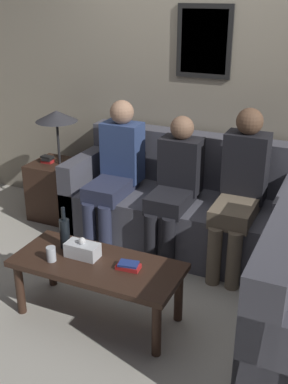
{
  "coord_description": "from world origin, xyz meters",
  "views": [
    {
      "loc": [
        1.28,
        -3.12,
        2.12
      ],
      "look_at": [
        -0.07,
        -0.14,
        0.72
      ],
      "focal_mm": 45.0,
      "sensor_mm": 36.0,
      "label": 1
    }
  ],
  "objects": [
    {
      "name": "tissue_box",
      "position": [
        -0.27,
        -0.71,
        0.48
      ],
      "size": [
        0.23,
        0.12,
        0.15
      ],
      "color": "silver",
      "rests_on": "coffee_table"
    },
    {
      "name": "wall_back",
      "position": [
        0.0,
        0.96,
        1.3
      ],
      "size": [
        9.0,
        0.08,
        2.6
      ],
      "color": "#9E937F",
      "rests_on": "ground_plane"
    },
    {
      "name": "side_table_with_lamp",
      "position": [
        -1.3,
        0.5,
        0.37
      ],
      "size": [
        0.48,
        0.45,
        1.08
      ],
      "color": "#382319",
      "rests_on": "ground_plane"
    },
    {
      "name": "couch_main",
      "position": [
        0.0,
        0.5,
        0.33
      ],
      "size": [
        1.95,
        0.85,
        0.94
      ],
      "color": "#4C4C56",
      "rests_on": "ground_plane"
    },
    {
      "name": "ground_plane",
      "position": [
        0.0,
        0.0,
        0.0
      ],
      "size": [
        16.0,
        16.0,
        0.0
      ],
      "primitive_type": "plane",
      "color": "beige"
    },
    {
      "name": "coffee_table",
      "position": [
        -0.15,
        -0.73,
        0.37
      ],
      "size": [
        1.15,
        0.5,
        0.43
      ],
      "color": "#382319",
      "rests_on": "ground_plane"
    },
    {
      "name": "drinking_glass",
      "position": [
        -0.44,
        -0.84,
        0.48
      ],
      "size": [
        0.06,
        0.06,
        0.1
      ],
      "color": "silver",
      "rests_on": "coffee_table"
    },
    {
      "name": "book_stack",
      "position": [
        0.08,
        -0.72,
        0.45
      ],
      "size": [
        0.16,
        0.11,
        0.04
      ],
      "color": "red",
      "rests_on": "coffee_table"
    },
    {
      "name": "person_middle",
      "position": [
        -0.0,
        0.31,
        0.65
      ],
      "size": [
        0.34,
        0.6,
        1.17
      ],
      "color": "black",
      "rests_on": "ground_plane"
    },
    {
      "name": "wine_bottle",
      "position": [
        -0.45,
        -0.65,
        0.55
      ],
      "size": [
        0.07,
        0.07,
        0.31
      ],
      "color": "black",
      "rests_on": "coffee_table"
    },
    {
      "name": "person_right",
      "position": [
        0.53,
        0.36,
        0.69
      ],
      "size": [
        0.34,
        0.66,
        1.28
      ],
      "color": "#756651",
      "rests_on": "ground_plane"
    },
    {
      "name": "person_left",
      "position": [
        -0.56,
        0.34,
        0.68
      ],
      "size": [
        0.34,
        0.66,
        1.24
      ],
      "color": "#2D334C",
      "rests_on": "ground_plane"
    }
  ]
}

